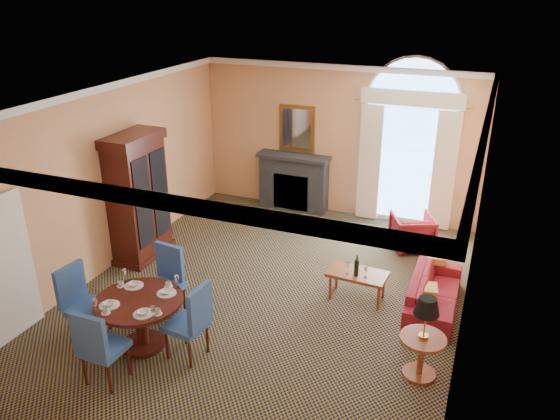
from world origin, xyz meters
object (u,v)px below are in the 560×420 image
at_px(dining_table, 140,312).
at_px(armchair, 412,232).
at_px(sofa, 434,293).
at_px(coffee_table, 357,275).
at_px(armoire, 138,199).
at_px(side_table, 424,329).

bearing_deg(dining_table, armchair, 56.26).
xyz_separation_m(sofa, coffee_table, (-1.18, -0.20, 0.18)).
relative_size(dining_table, coffee_table, 1.26).
xyz_separation_m(armoire, dining_table, (1.62, -2.33, -0.56)).
distance_m(dining_table, armchair, 5.37).
relative_size(armoire, sofa, 1.29).
bearing_deg(armoire, side_table, -15.76).
relative_size(armoire, armchair, 3.10).
relative_size(coffee_table, side_table, 0.84).
height_order(sofa, side_table, side_table).
relative_size(armchair, coffee_table, 0.79).
height_order(dining_table, coffee_table, dining_table).
bearing_deg(sofa, armoire, 91.75).
bearing_deg(sofa, dining_table, 124.29).
bearing_deg(coffee_table, armoire, -176.73).
bearing_deg(side_table, dining_table, -167.42).
bearing_deg(dining_table, armoire, 124.91).
height_order(armoire, side_table, armoire).
bearing_deg(armchair, armoire, -0.48).
height_order(armchair, coffee_table, coffee_table).
bearing_deg(dining_table, sofa, 34.68).
distance_m(armoire, dining_table, 2.89).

